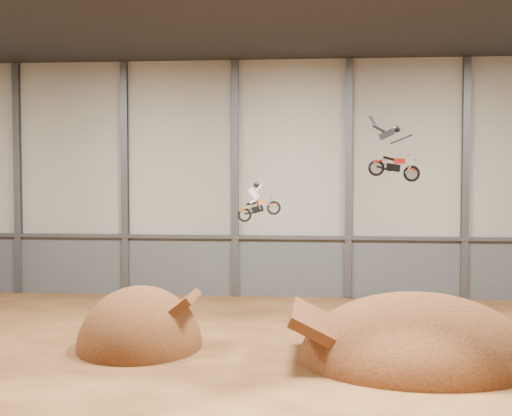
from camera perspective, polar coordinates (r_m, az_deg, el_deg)
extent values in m
plane|color=#502D15|center=(28.12, 1.52, -12.42)|extent=(40.00, 40.00, 0.00)
cube|color=#A29E90|center=(42.09, 2.86, 2.35)|extent=(40.00, 0.10, 14.00)
cube|color=#4D5054|center=(42.38, 2.84, -4.77)|extent=(39.80, 0.18, 3.50)
cube|color=#47494F|center=(42.02, 2.84, -2.37)|extent=(39.80, 0.35, 0.20)
cube|color=#47494F|center=(45.73, -18.52, 2.25)|extent=(0.40, 0.36, 13.90)
cube|color=#47494F|center=(43.47, -10.44, 2.32)|extent=(0.40, 0.36, 13.90)
cube|color=#47494F|center=(42.16, -1.68, 2.35)|extent=(0.40, 0.36, 13.90)
cube|color=#47494F|center=(41.89, 7.42, 2.32)|extent=(0.40, 0.36, 13.90)
cube|color=#47494F|center=(42.66, 16.41, 2.24)|extent=(0.40, 0.36, 13.90)
ellipsoid|color=#422110|center=(31.08, -9.26, -10.96)|extent=(5.22, 6.02, 5.22)
ellipsoid|color=#422110|center=(29.30, 12.76, -11.86)|extent=(9.30, 8.22, 5.36)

